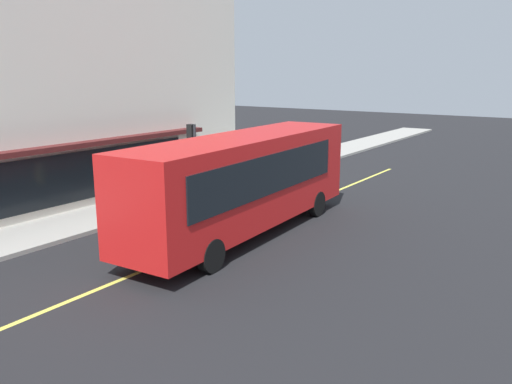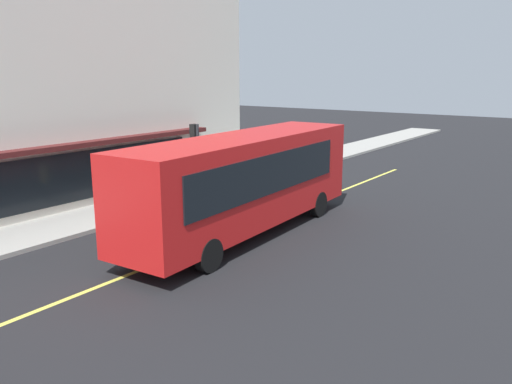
# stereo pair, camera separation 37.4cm
# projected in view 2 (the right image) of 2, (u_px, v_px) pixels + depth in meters

# --- Properties ---
(ground) EXTENTS (120.00, 120.00, 0.00)m
(ground) POSITION_uv_depth(u_px,v_px,m) (183.00, 253.00, 16.55)
(ground) COLOR black
(sidewalk) EXTENTS (80.00, 2.85, 0.15)m
(sidewalk) POSITION_uv_depth(u_px,v_px,m) (77.00, 222.00, 19.69)
(sidewalk) COLOR #9E9B93
(sidewalk) RESTS_ON ground
(lane_centre_stripe) EXTENTS (36.00, 0.16, 0.01)m
(lane_centre_stripe) POSITION_uv_depth(u_px,v_px,m) (183.00, 253.00, 16.55)
(lane_centre_stripe) COLOR #D8D14C
(lane_centre_stripe) RESTS_ON ground
(bus) EXTENTS (11.24, 3.08, 3.50)m
(bus) POSITION_uv_depth(u_px,v_px,m) (245.00, 179.00, 18.10)
(bus) COLOR red
(bus) RESTS_ON ground
(traffic_light) EXTENTS (0.30, 0.52, 3.20)m
(traffic_light) POSITION_uv_depth(u_px,v_px,m) (195.00, 142.00, 23.39)
(traffic_light) COLOR #2D2D33
(traffic_light) RESTS_ON sidewalk
(car_black) EXTENTS (4.35, 1.97, 1.52)m
(car_black) POSITION_uv_depth(u_px,v_px,m) (251.00, 180.00, 24.09)
(car_black) COLOR black
(car_black) RESTS_ON ground
(pedestrian_mid_block) EXTENTS (0.34, 0.34, 1.69)m
(pedestrian_mid_block) POSITION_uv_depth(u_px,v_px,m) (117.00, 192.00, 19.78)
(pedestrian_mid_block) COLOR black
(pedestrian_mid_block) RESTS_ON sidewalk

